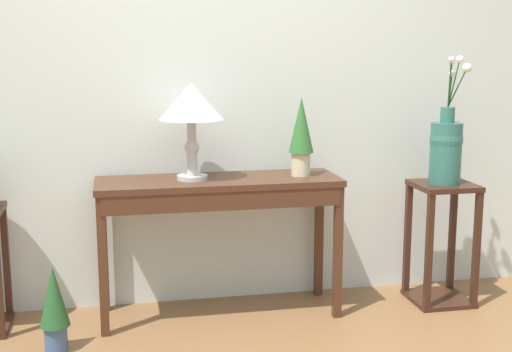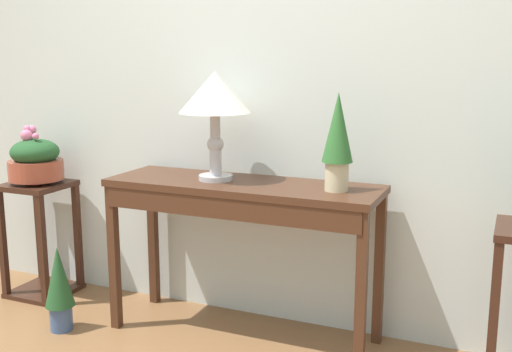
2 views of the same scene
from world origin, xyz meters
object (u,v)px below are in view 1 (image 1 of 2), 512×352
object	(u,v)px
table_lamp	(191,106)
flower_vase_tall_right	(446,145)
potted_plant_on_console	(301,133)
potted_plant_floor	(54,305)
console_table	(219,198)
pedestal_stand_right	(441,243)

from	to	relation	value
table_lamp	flower_vase_tall_right	world-z (taller)	flower_vase_tall_right
potted_plant_on_console	potted_plant_floor	xyz separation A→B (m)	(-1.35, -0.32, -0.79)
potted_plant_floor	console_table	bearing A→B (deg)	18.90
table_lamp	pedestal_stand_right	xyz separation A→B (m)	(1.47, -0.07, -0.83)
potted_plant_floor	potted_plant_on_console	bearing A→B (deg)	13.37
console_table	table_lamp	distance (m)	0.53
table_lamp	pedestal_stand_right	distance (m)	1.69
table_lamp	potted_plant_floor	xyz separation A→B (m)	(-0.74, -0.33, -0.95)
potted_plant_on_console	potted_plant_floor	distance (m)	1.60
console_table	table_lamp	world-z (taller)	table_lamp
flower_vase_tall_right	potted_plant_floor	xyz separation A→B (m)	(-2.20, -0.26, -0.70)
table_lamp	flower_vase_tall_right	size ratio (longest dim) A/B	0.72
table_lamp	flower_vase_tall_right	xyz separation A→B (m)	(1.47, -0.07, -0.25)
table_lamp	potted_plant_floor	size ratio (longest dim) A/B	1.18
flower_vase_tall_right	potted_plant_floor	world-z (taller)	flower_vase_tall_right
potted_plant_on_console	pedestal_stand_right	xyz separation A→B (m)	(0.85, -0.06, -0.67)
potted_plant_on_console	potted_plant_floor	size ratio (longest dim) A/B	0.99
potted_plant_on_console	table_lamp	bearing A→B (deg)	179.51
table_lamp	potted_plant_floor	distance (m)	1.25
flower_vase_tall_right	pedestal_stand_right	bearing A→B (deg)	123.85
console_table	potted_plant_on_console	size ratio (longest dim) A/B	3.03
console_table	flower_vase_tall_right	size ratio (longest dim) A/B	1.83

